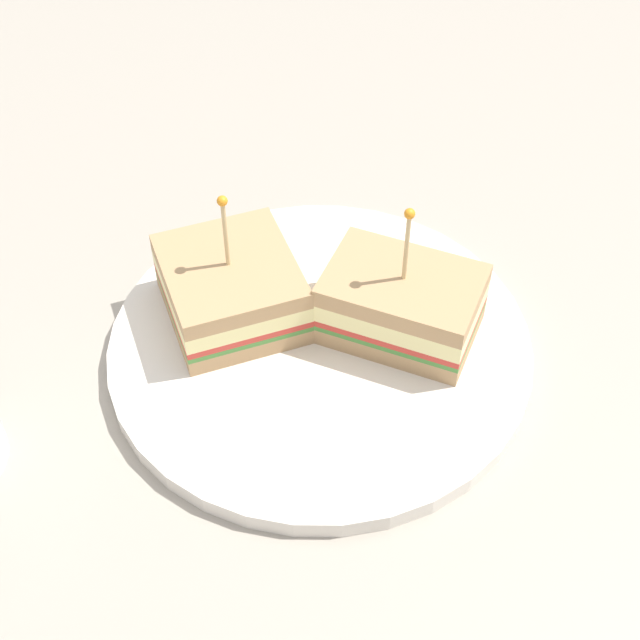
% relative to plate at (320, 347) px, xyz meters
% --- Properties ---
extents(ground_plane, '(1.17, 1.17, 0.02)m').
position_rel_plate_xyz_m(ground_plane, '(0.00, 0.00, -0.02)').
color(ground_plane, '#9E9384').
extents(plate, '(0.29, 0.29, 0.01)m').
position_rel_plate_xyz_m(plate, '(0.00, 0.00, 0.00)').
color(plate, silver).
rests_on(plate, ground_plane).
extents(sandwich_half_front, '(0.11, 0.12, 0.11)m').
position_rel_plate_xyz_m(sandwich_half_front, '(-0.01, 0.06, 0.03)').
color(sandwich_half_front, tan).
rests_on(sandwich_half_front, plate).
extents(sandwich_half_back, '(0.11, 0.11, 0.10)m').
position_rel_plate_xyz_m(sandwich_half_back, '(-0.03, -0.06, 0.03)').
color(sandwich_half_back, tan).
rests_on(sandwich_half_back, plate).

